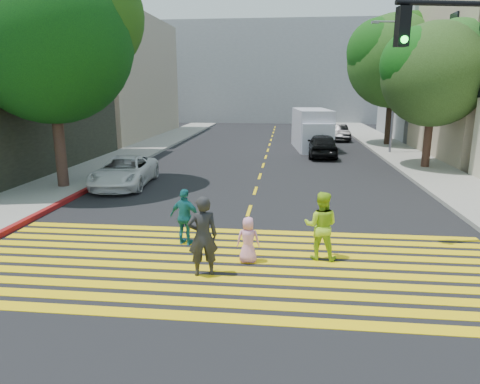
% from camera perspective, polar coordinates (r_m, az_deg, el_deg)
% --- Properties ---
extents(ground, '(120.00, 120.00, 0.00)m').
position_cam_1_polar(ground, '(9.37, -2.01, -12.75)').
color(ground, black).
extents(sidewalk_left, '(3.00, 40.00, 0.15)m').
position_cam_1_polar(sidewalk_left, '(32.08, -11.62, 6.10)').
color(sidewalk_left, gray).
rests_on(sidewalk_left, ground).
extents(sidewalk_right, '(3.00, 60.00, 0.15)m').
position_cam_1_polar(sidewalk_right, '(24.75, 23.19, 3.07)').
color(sidewalk_right, gray).
rests_on(sidewalk_right, ground).
extents(curb_red, '(0.20, 8.00, 0.16)m').
position_cam_1_polar(curb_red, '(16.94, -22.72, -1.36)').
color(curb_red, maroon).
rests_on(curb_red, ground).
extents(crosswalk, '(13.40, 5.30, 0.01)m').
position_cam_1_polar(crosswalk, '(10.51, -1.02, -9.64)').
color(crosswalk, yellow).
rests_on(crosswalk, ground).
extents(lane_line, '(0.12, 34.40, 0.01)m').
position_cam_1_polar(lane_line, '(31.10, 3.86, 5.98)').
color(lane_line, yellow).
rests_on(lane_line, ground).
extents(building_left_tan, '(12.00, 16.00, 10.00)m').
position_cam_1_polar(building_left_tan, '(40.18, -19.86, 14.11)').
color(building_left_tan, tan).
rests_on(building_left_tan, ground).
extents(building_right_grey, '(10.00, 10.00, 10.00)m').
position_cam_1_polar(building_right_grey, '(40.71, 26.71, 13.47)').
color(building_right_grey, gray).
rests_on(building_right_grey, ground).
extents(backdrop_block, '(30.00, 8.00, 12.00)m').
position_cam_1_polar(backdrop_block, '(56.34, 5.08, 15.52)').
color(backdrop_block, gray).
rests_on(backdrop_block, ground).
extents(tree_left, '(8.64, 8.64, 9.43)m').
position_cam_1_polar(tree_left, '(19.31, -23.91, 19.09)').
color(tree_left, '#322418').
rests_on(tree_left, ground).
extents(tree_right_near, '(5.81, 5.33, 7.52)m').
position_cam_1_polar(tree_right_near, '(24.26, 24.69, 14.68)').
color(tree_right_near, black).
rests_on(tree_right_near, ground).
extents(tree_right_far, '(7.67, 7.35, 9.39)m').
position_cam_1_polar(tree_right_far, '(33.36, 19.98, 16.66)').
color(tree_right_far, black).
rests_on(tree_right_far, ground).
extents(pedestrian_man, '(0.78, 0.63, 1.86)m').
position_cam_1_polar(pedestrian_man, '(9.68, -4.98, -5.90)').
color(pedestrian_man, '#252526').
rests_on(pedestrian_man, ground).
extents(pedestrian_woman, '(0.92, 0.77, 1.72)m').
position_cam_1_polar(pedestrian_woman, '(10.77, 10.74, -4.45)').
color(pedestrian_woman, '#AADC22').
rests_on(pedestrian_woman, ground).
extents(pedestrian_child, '(0.57, 0.38, 1.15)m').
position_cam_1_polar(pedestrian_child, '(10.46, 1.09, -6.41)').
color(pedestrian_child, pink).
rests_on(pedestrian_child, ground).
extents(pedestrian_extra, '(0.98, 0.61, 1.55)m').
position_cam_1_polar(pedestrian_extra, '(11.67, -7.30, -3.33)').
color(pedestrian_extra, '#1B6D75').
rests_on(pedestrian_extra, ground).
extents(white_sedan, '(2.45, 4.74, 1.28)m').
position_cam_1_polar(white_sedan, '(19.24, -15.14, 2.65)').
color(white_sedan, white).
rests_on(white_sedan, ground).
extents(dark_car_near, '(1.74, 4.30, 1.46)m').
position_cam_1_polar(dark_car_near, '(27.05, 10.89, 6.16)').
color(dark_car_near, black).
rests_on(dark_car_near, ground).
extents(silver_car, '(2.53, 4.94, 1.37)m').
position_cam_1_polar(silver_car, '(37.76, 9.41, 8.23)').
color(silver_car, gray).
rests_on(silver_car, ground).
extents(dark_car_parked, '(1.64, 3.98, 1.28)m').
position_cam_1_polar(dark_car_parked, '(36.07, 12.97, 7.75)').
color(dark_car_parked, black).
rests_on(dark_car_parked, ground).
extents(white_van, '(2.71, 5.97, 2.73)m').
position_cam_1_polar(white_van, '(30.38, 9.61, 8.09)').
color(white_van, silver).
rests_on(white_van, ground).
extents(street_lamp, '(1.86, 0.50, 8.22)m').
position_cam_1_polar(street_lamp, '(28.93, 19.73, 14.02)').
color(street_lamp, slate).
rests_on(street_lamp, ground).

